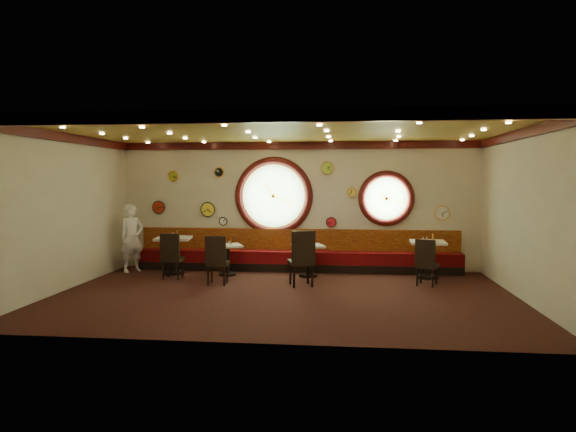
# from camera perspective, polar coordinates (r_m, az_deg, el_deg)

# --- Properties ---
(floor) EXTENTS (9.00, 6.00, 0.00)m
(floor) POSITION_cam_1_polar(r_m,az_deg,el_deg) (10.16, -0.48, -8.79)
(floor) COLOR black
(floor) RESTS_ON ground
(ceiling) EXTENTS (9.00, 6.00, 0.02)m
(ceiling) POSITION_cam_1_polar(r_m,az_deg,el_deg) (9.95, -0.50, 9.49)
(ceiling) COLOR gold
(ceiling) RESTS_ON wall_back
(wall_back) EXTENTS (9.00, 0.02, 3.20)m
(wall_back) POSITION_cam_1_polar(r_m,az_deg,el_deg) (12.91, 1.06, 1.12)
(wall_back) COLOR beige
(wall_back) RESTS_ON floor
(wall_front) EXTENTS (9.00, 0.02, 3.20)m
(wall_front) POSITION_cam_1_polar(r_m,az_deg,el_deg) (6.97, -3.36, -1.35)
(wall_front) COLOR beige
(wall_front) RESTS_ON floor
(wall_left) EXTENTS (0.02, 6.00, 3.20)m
(wall_left) POSITION_cam_1_polar(r_m,az_deg,el_deg) (11.37, -23.65, 0.39)
(wall_left) COLOR beige
(wall_left) RESTS_ON floor
(wall_right) EXTENTS (0.02, 6.00, 3.20)m
(wall_right) POSITION_cam_1_polar(r_m,az_deg,el_deg) (10.41, 24.92, 0.06)
(wall_right) COLOR beige
(wall_right) RESTS_ON floor
(molding_back) EXTENTS (9.00, 0.10, 0.18)m
(molding_back) POSITION_cam_1_polar(r_m,az_deg,el_deg) (12.87, 1.05, 7.84)
(molding_back) COLOR #3C0C0A
(molding_back) RESTS_ON wall_back
(molding_front) EXTENTS (9.00, 0.10, 0.18)m
(molding_front) POSITION_cam_1_polar(r_m,az_deg,el_deg) (7.04, -3.34, 11.02)
(molding_front) COLOR #3C0C0A
(molding_front) RESTS_ON wall_back
(molding_left) EXTENTS (0.10, 6.00, 0.18)m
(molding_left) POSITION_cam_1_polar(r_m,az_deg,el_deg) (11.36, -23.64, 8.02)
(molding_left) COLOR #3C0C0A
(molding_left) RESTS_ON wall_back
(molding_right) EXTENTS (0.10, 6.00, 0.18)m
(molding_right) POSITION_cam_1_polar(r_m,az_deg,el_deg) (10.41, 24.91, 8.38)
(molding_right) COLOR #3C0C0A
(molding_right) RESTS_ON wall_back
(banquette_base) EXTENTS (8.00, 0.55, 0.20)m
(banquette_base) POSITION_cam_1_polar(r_m,az_deg,el_deg) (12.79, 0.94, -5.67)
(banquette_base) COLOR black
(banquette_base) RESTS_ON floor
(banquette_seat) EXTENTS (8.00, 0.55, 0.30)m
(banquette_seat) POSITION_cam_1_polar(r_m,az_deg,el_deg) (12.76, 0.94, -4.56)
(banquette_seat) COLOR #58070B
(banquette_seat) RESTS_ON banquette_base
(banquette_back) EXTENTS (8.00, 0.10, 0.55)m
(banquette_back) POSITION_cam_1_polar(r_m,az_deg,el_deg) (12.92, 1.03, -2.66)
(banquette_back) COLOR #660E08
(banquette_back) RESTS_ON wall_back
(porthole_left_glass) EXTENTS (1.66, 0.02, 1.66)m
(porthole_left_glass) POSITION_cam_1_polar(r_m,az_deg,el_deg) (12.96, -1.59, 2.24)
(porthole_left_glass) COLOR #90CE7B
(porthole_left_glass) RESTS_ON wall_back
(porthole_left_frame) EXTENTS (1.98, 0.18, 1.98)m
(porthole_left_frame) POSITION_cam_1_polar(r_m,az_deg,el_deg) (12.95, -1.60, 2.23)
(porthole_left_frame) COLOR #3C0C0A
(porthole_left_frame) RESTS_ON wall_back
(porthole_left_ring) EXTENTS (1.61, 0.03, 1.61)m
(porthole_left_ring) POSITION_cam_1_polar(r_m,az_deg,el_deg) (12.92, -1.61, 2.23)
(porthole_left_ring) COLOR gold
(porthole_left_ring) RESTS_ON wall_back
(porthole_right_glass) EXTENTS (1.10, 0.02, 1.10)m
(porthole_right_glass) POSITION_cam_1_polar(r_m,az_deg,el_deg) (12.89, 10.85, 1.93)
(porthole_right_glass) COLOR #90CE7B
(porthole_right_glass) RESTS_ON wall_back
(porthole_right_frame) EXTENTS (1.38, 0.18, 1.38)m
(porthole_right_frame) POSITION_cam_1_polar(r_m,az_deg,el_deg) (12.87, 10.86, 1.93)
(porthole_right_frame) COLOR #3C0C0A
(porthole_right_frame) RESTS_ON wall_back
(porthole_right_ring) EXTENTS (1.09, 0.03, 1.09)m
(porthole_right_ring) POSITION_cam_1_polar(r_m,az_deg,el_deg) (12.84, 10.87, 1.93)
(porthole_right_ring) COLOR gold
(porthole_right_ring) RESTS_ON wall_back
(wall_clock_0) EXTENTS (0.22, 0.03, 0.22)m
(wall_clock_0) POSITION_cam_1_polar(r_m,az_deg,el_deg) (12.81, 7.08, 2.63)
(wall_clock_0) COLOR #E1CB4B
(wall_clock_0) RESTS_ON wall_back
(wall_clock_1) EXTENTS (0.36, 0.03, 0.36)m
(wall_clock_1) POSITION_cam_1_polar(r_m,az_deg,el_deg) (13.28, -8.89, 0.72)
(wall_clock_1) COLOR #FCF038
(wall_clock_1) RESTS_ON wall_back
(wall_clock_2) EXTENTS (0.20, 0.03, 0.20)m
(wall_clock_2) POSITION_cam_1_polar(r_m,az_deg,el_deg) (13.20, -7.20, -0.59)
(wall_clock_2) COLOR white
(wall_clock_2) RESTS_ON wall_back
(wall_clock_3) EXTENTS (0.30, 0.03, 0.30)m
(wall_clock_3) POSITION_cam_1_polar(r_m,az_deg,el_deg) (12.81, 4.41, 5.34)
(wall_clock_3) COLOR #A8D141
(wall_clock_3) RESTS_ON wall_back
(wall_clock_4) EXTENTS (0.34, 0.03, 0.34)m
(wall_clock_4) POSITION_cam_1_polar(r_m,az_deg,el_deg) (13.05, 16.76, 0.32)
(wall_clock_4) COLOR white
(wall_clock_4) RESTS_ON wall_back
(wall_clock_5) EXTENTS (0.26, 0.03, 0.26)m
(wall_clock_5) POSITION_cam_1_polar(r_m,az_deg,el_deg) (13.52, -12.63, 4.33)
(wall_clock_5) COLOR #93AE22
(wall_clock_5) RESTS_ON wall_back
(wall_clock_6) EXTENTS (0.24, 0.03, 0.24)m
(wall_clock_6) POSITION_cam_1_polar(r_m,az_deg,el_deg) (12.85, 4.82, -0.70)
(wall_clock_6) COLOR red
(wall_clock_6) RESTS_ON wall_back
(wall_clock_7) EXTENTS (0.32, 0.03, 0.32)m
(wall_clock_7) POSITION_cam_1_polar(r_m,az_deg,el_deg) (13.67, -14.16, 0.95)
(wall_clock_7) COLOR #B62712
(wall_clock_7) RESTS_ON wall_back
(wall_clock_8) EXTENTS (0.24, 0.03, 0.24)m
(wall_clock_8) POSITION_cam_1_polar(r_m,az_deg,el_deg) (13.18, -7.67, 4.84)
(wall_clock_8) COLOR black
(wall_clock_8) RESTS_ON wall_back
(table_a) EXTENTS (0.91, 0.91, 0.88)m
(table_a) POSITION_cam_1_polar(r_m,az_deg,el_deg) (12.65, -12.60, -3.78)
(table_a) COLOR black
(table_a) RESTS_ON floor
(table_b) EXTENTS (0.87, 0.87, 0.73)m
(table_b) POSITION_cam_1_polar(r_m,az_deg,el_deg) (12.24, -6.78, -4.44)
(table_b) COLOR black
(table_b) RESTS_ON floor
(table_c) EXTENTS (0.85, 0.85, 0.75)m
(table_c) POSITION_cam_1_polar(r_m,az_deg,el_deg) (11.99, 2.24, -4.52)
(table_c) COLOR black
(table_c) RESTS_ON floor
(table_d) EXTENTS (0.81, 0.81, 0.86)m
(table_d) POSITION_cam_1_polar(r_m,az_deg,el_deg) (12.21, 15.25, -4.18)
(table_d) COLOR black
(table_d) RESTS_ON floor
(chair_a) EXTENTS (0.45, 0.45, 0.65)m
(chair_a) POSITION_cam_1_polar(r_m,az_deg,el_deg) (11.93, -12.83, -4.04)
(chair_a) COLOR black
(chair_a) RESTS_ON floor
(chair_b) EXTENTS (0.46, 0.46, 0.66)m
(chair_b) POSITION_cam_1_polar(r_m,az_deg,el_deg) (11.11, -7.93, -4.52)
(chair_b) COLOR black
(chair_b) RESTS_ON floor
(chair_c) EXTENTS (0.63, 0.63, 0.74)m
(chair_c) POSITION_cam_1_polar(r_m,az_deg,el_deg) (10.82, 1.60, -4.31)
(chair_c) COLOR black
(chair_c) RESTS_ON floor
(chair_d) EXTENTS (0.55, 0.55, 0.62)m
(chair_d) POSITION_cam_1_polar(r_m,az_deg,el_deg) (11.30, 15.09, -4.67)
(chair_d) COLOR black
(chair_d) RESTS_ON floor
(condiment_a_salt) EXTENTS (0.03, 0.03, 0.09)m
(condiment_a_salt) POSITION_cam_1_polar(r_m,az_deg,el_deg) (12.70, -12.80, -2.07)
(condiment_a_salt) COLOR silver
(condiment_a_salt) RESTS_ON table_a
(condiment_b_salt) EXTENTS (0.03, 0.03, 0.09)m
(condiment_b_salt) POSITION_cam_1_polar(r_m,az_deg,el_deg) (12.23, -6.99, -2.95)
(condiment_b_salt) COLOR #BCBBC0
(condiment_b_salt) RESTS_ON table_b
(condiment_c_salt) EXTENTS (0.03, 0.03, 0.09)m
(condiment_c_salt) POSITION_cam_1_polar(r_m,az_deg,el_deg) (11.98, 1.81, -2.98)
(condiment_c_salt) COLOR silver
(condiment_c_salt) RESTS_ON table_c
(condiment_d_salt) EXTENTS (0.03, 0.03, 0.09)m
(condiment_d_salt) POSITION_cam_1_polar(r_m,az_deg,el_deg) (12.19, 14.79, -2.47)
(condiment_d_salt) COLOR silver
(condiment_d_salt) RESTS_ON table_d
(condiment_a_pepper) EXTENTS (0.04, 0.04, 0.11)m
(condiment_a_pepper) POSITION_cam_1_polar(r_m,az_deg,el_deg) (12.60, -12.58, -2.06)
(condiment_a_pepper) COLOR #B8B8BD
(condiment_a_pepper) RESTS_ON table_a
(condiment_b_pepper) EXTENTS (0.04, 0.04, 0.11)m
(condiment_b_pepper) POSITION_cam_1_polar(r_m,az_deg,el_deg) (12.15, -6.53, -2.95)
(condiment_b_pepper) COLOR silver
(condiment_b_pepper) RESTS_ON table_b
(condiment_c_pepper) EXTENTS (0.03, 0.03, 0.09)m
(condiment_c_pepper) POSITION_cam_1_polar(r_m,az_deg,el_deg) (11.92, 2.46, -3.02)
(condiment_c_pepper) COLOR silver
(condiment_c_pepper) RESTS_ON table_c
(condiment_d_pepper) EXTENTS (0.03, 0.03, 0.09)m
(condiment_d_pepper) POSITION_cam_1_polar(r_m,az_deg,el_deg) (12.15, 15.15, -2.49)
(condiment_d_pepper) COLOR silver
(condiment_d_pepper) RESTS_ON table_d
(condiment_a_bottle) EXTENTS (0.05, 0.05, 0.15)m
(condiment_a_bottle) POSITION_cam_1_polar(r_m,az_deg,el_deg) (12.68, -12.17, -1.93)
(condiment_a_bottle) COLOR gold
(condiment_a_bottle) RESTS_ON table_a
(condiment_b_bottle) EXTENTS (0.04, 0.04, 0.14)m
(condiment_b_bottle) POSITION_cam_1_polar(r_m,az_deg,el_deg) (12.24, -6.34, -2.83)
(condiment_b_bottle) COLOR gold
(condiment_b_bottle) RESTS_ON table_b
(condiment_c_bottle) EXTENTS (0.05, 0.05, 0.16)m
(condiment_c_bottle) POSITION_cam_1_polar(r_m,az_deg,el_deg) (11.98, 2.57, -2.80)
(condiment_c_bottle) COLOR gold
(condiment_c_bottle) RESTS_ON table_c
(condiment_d_bottle) EXTENTS (0.05, 0.05, 0.15)m
(condiment_d_bottle) POSITION_cam_1_polar(r_m,az_deg,el_deg) (12.34, 15.78, -2.27)
(condiment_d_bottle) COLOR #C6842E
(condiment_d_bottle) RESTS_ON table_d
(waiter) EXTENTS (0.69, 0.72, 1.66)m
(waiter) POSITION_cam_1_polar(r_m,az_deg,el_deg) (13.14, -16.95, -2.37)
(waiter) COLOR white
(waiter) RESTS_ON floor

